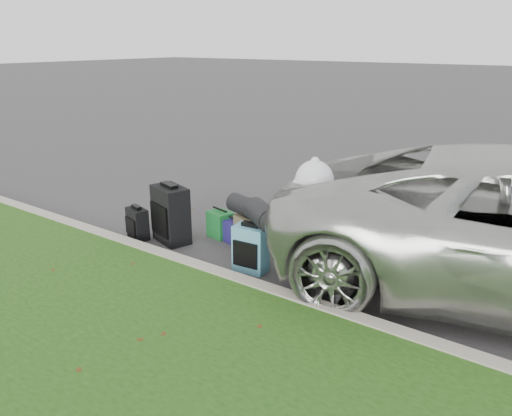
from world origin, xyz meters
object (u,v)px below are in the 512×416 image
Objects in this scene: suitcase_large_black_left at (171,214)px; suitcase_teal at (251,249)px; suitcase_olive at (247,234)px; suitcase_large_black_right at (312,231)px; tote_green at (220,224)px; suitcase_small_black at (138,224)px; tote_navy at (235,232)px.

suitcase_large_black_left is 1.38× the size of suitcase_teal.
suitcase_large_black_right is at bearing 34.19° from suitcase_olive.
suitcase_teal reaches higher than tote_green.
tote_navy is (1.25, 0.70, -0.07)m from suitcase_small_black.
suitcase_olive is 0.85× the size of suitcase_teal.
suitcase_olive is at bearing -164.43° from suitcase_large_black_right.
suitcase_teal is at bearing 12.52° from suitcase_large_black_left.
suitcase_large_black_right is (1.99, 0.56, 0.02)m from suitcase_large_black_left.
suitcase_teal is at bearing 18.95° from suitcase_small_black.
suitcase_olive is (1.58, 0.56, 0.02)m from suitcase_small_black.
tote_green is at bearing -175.96° from suitcase_olive.
suitcase_large_black_right is at bearing 33.65° from suitcase_small_black.
suitcase_olive is at bearing 124.71° from suitcase_teal.
suitcase_small_black is at bearing 176.82° from suitcase_teal.
tote_navy is at bearing 177.29° from suitcase_olive.
suitcase_small_black is at bearing -128.40° from tote_green.
suitcase_teal is 0.69× the size of suitcase_large_black_right.
suitcase_small_black is 1.99m from suitcase_teal.
tote_green is (-1.05, 0.67, -0.11)m from suitcase_teal.
suitcase_large_black_right is (2.48, 0.76, 0.20)m from suitcase_small_black.
suitcase_large_black_right is (0.89, 0.21, 0.18)m from suitcase_olive.
tote_navy is at bearing 45.77° from suitcase_small_black.
suitcase_olive is 0.59× the size of suitcase_large_black_right.
tote_green is 0.32m from tote_navy.
suitcase_large_black_left is 0.95m from tote_navy.
suitcase_large_black_right reaches higher than tote_green.
suitcase_large_black_right is 1.25m from tote_navy.
tote_green reaches higher than tote_navy.
suitcase_olive is at bearing -7.24° from tote_navy.
tote_navy is (-1.22, -0.06, -0.27)m from suitcase_large_black_right.
tote_navy is at bearing 3.27° from tote_green.
suitcase_olive is (1.10, 0.35, -0.16)m from suitcase_large_black_left.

